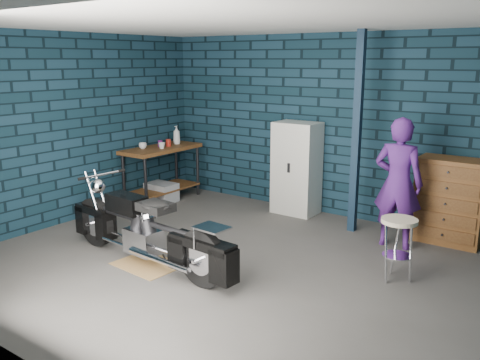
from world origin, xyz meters
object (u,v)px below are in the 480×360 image
at_px(workbench, 162,174).
at_px(storage_bin, 162,192).
at_px(tool_chest, 450,201).
at_px(locker, 296,168).
at_px(person, 398,183).
at_px(shop_stool, 397,250).
at_px(motorcycle, 146,225).

height_order(workbench, storage_bin, workbench).
xyz_separation_m(workbench, tool_chest, (4.42, 0.68, 0.10)).
bearing_deg(locker, tool_chest, 0.00).
bearing_deg(storage_bin, locker, 18.75).
relative_size(storage_bin, locker, 0.35).
height_order(person, shop_stool, person).
bearing_deg(locker, motorcycle, -97.45).
height_order(person, storage_bin, person).
bearing_deg(shop_stool, storage_bin, 169.29).
height_order(motorcycle, tool_chest, tool_chest).
bearing_deg(locker, storage_bin, -161.25).
bearing_deg(motorcycle, workbench, 134.87).
distance_m(locker, shop_stool, 2.63).
xyz_separation_m(motorcycle, storage_bin, (-1.78, 2.07, -0.34)).
bearing_deg(shop_stool, locker, 143.91).
bearing_deg(shop_stool, tool_chest, 84.73).
bearing_deg(workbench, person, 2.17).
xyz_separation_m(workbench, shop_stool, (4.28, -0.86, -0.11)).
distance_m(workbench, locker, 2.29).
distance_m(motorcycle, shop_stool, 2.78).
bearing_deg(workbench, motorcycle, -49.61).
height_order(workbench, shop_stool, workbench).
bearing_deg(shop_stool, motorcycle, -152.90).
bearing_deg(storage_bin, person, 2.92).
distance_m(tool_chest, shop_stool, 1.56).
bearing_deg(shop_stool, workbench, 168.69).
relative_size(workbench, shop_stool, 2.03).
relative_size(workbench, locker, 1.00).
bearing_deg(motorcycle, storage_bin, 135.23).
height_order(motorcycle, person, person).
relative_size(storage_bin, tool_chest, 0.45).
height_order(storage_bin, shop_stool, shop_stool).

